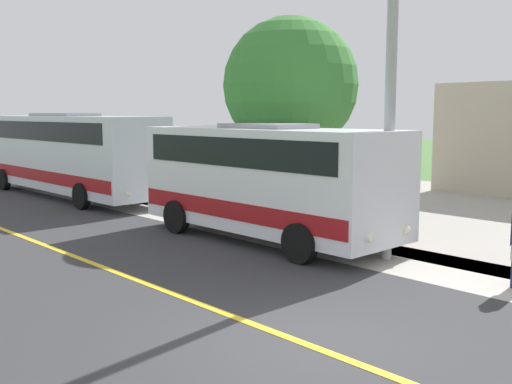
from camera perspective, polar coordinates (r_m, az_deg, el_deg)
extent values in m
plane|color=#477238|center=(8.72, 4.91, -14.38)|extent=(120.00, 120.00, 0.00)
cube|color=#333335|center=(8.72, 4.91, -14.35)|extent=(8.00, 100.00, 0.01)
cube|color=#B2ADA3|center=(12.87, 20.77, -7.57)|extent=(2.40, 100.00, 0.01)
cube|color=gold|center=(8.72, 4.91, -14.32)|extent=(0.16, 100.00, 0.00)
cube|color=white|center=(15.26, 1.09, 1.38)|extent=(2.47, 7.37, 2.52)
cube|color=maroon|center=(15.35, 1.08, -1.26)|extent=(2.51, 7.22, 0.44)
cube|color=black|center=(15.20, 1.10, 4.04)|extent=(2.51, 6.63, 0.70)
cube|color=gray|center=(15.18, 1.10, 6.34)|extent=(1.48, 2.21, 0.12)
cylinder|color=black|center=(14.87, 10.68, -3.44)|extent=(0.25, 0.90, 0.90)
cylinder|color=black|center=(13.00, 4.19, -4.92)|extent=(0.25, 0.90, 0.90)
cylinder|color=black|center=(17.91, -1.17, -1.45)|extent=(0.25, 0.90, 0.90)
cylinder|color=black|center=(16.39, -7.62, -2.36)|extent=(0.25, 0.90, 0.90)
sphere|color=#F2EACC|center=(13.58, 14.15, -3.51)|extent=(0.20, 0.20, 0.20)
sphere|color=#F2EACC|center=(12.48, 10.74, -4.38)|extent=(0.20, 0.20, 0.20)
cube|color=silver|center=(24.60, -17.76, 3.68)|extent=(2.30, 11.33, 2.78)
cube|color=maroon|center=(24.67, -17.68, 1.73)|extent=(2.34, 11.10, 0.44)
cube|color=black|center=(24.56, -17.84, 5.64)|extent=(2.34, 10.19, 0.70)
cube|color=gray|center=(24.56, -17.90, 7.06)|extent=(1.38, 3.40, 0.12)
cylinder|color=black|center=(22.20, -11.04, 0.17)|extent=(0.25, 0.90, 0.90)
cylinder|color=black|center=(21.08, -16.35, -0.39)|extent=(0.25, 0.90, 0.90)
cylinder|color=black|center=(28.36, -18.59, 1.50)|extent=(0.25, 0.90, 0.90)
cylinder|color=black|center=(27.50, -22.96, 1.11)|extent=(0.25, 0.90, 0.90)
sphere|color=#F2EACC|center=(20.08, -9.02, 0.16)|extent=(0.20, 0.20, 0.20)
sphere|color=#F2EACC|center=(19.40, -12.12, -0.17)|extent=(0.20, 0.20, 0.20)
cylinder|color=#9E9EA3|center=(13.39, 12.79, 10.75)|extent=(0.24, 0.24, 8.08)
cylinder|color=brown|center=(18.68, 3.26, 1.46)|extent=(0.36, 0.36, 2.54)
sphere|color=#387A33|center=(18.59, 3.32, 10.16)|extent=(4.16, 4.16, 4.16)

